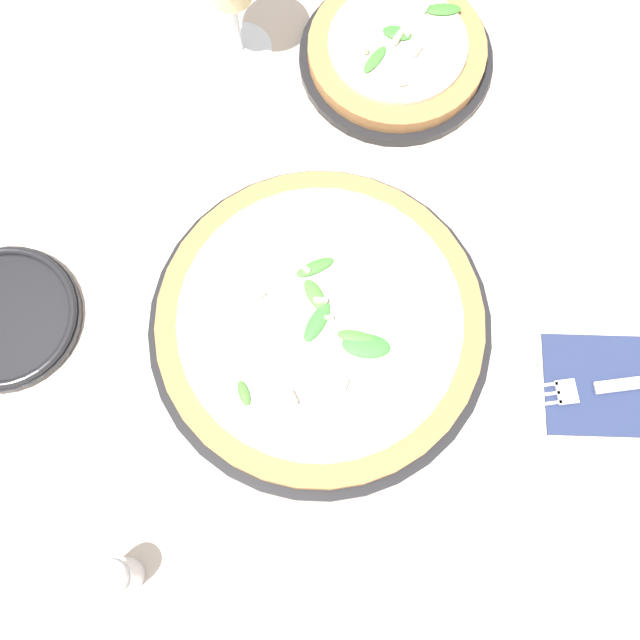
{
  "coord_description": "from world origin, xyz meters",
  "views": [
    {
      "loc": [
        0.04,
        0.17,
        0.72
      ],
      "look_at": [
        -0.01,
        -0.03,
        0.03
      ],
      "focal_mm": 42.0,
      "sensor_mm": 36.0,
      "label": 1
    }
  ],
  "objects_px": {
    "fork": "(619,385)",
    "pizza_personal_side": "(396,53)",
    "pizza_arugula_main": "(320,324)",
    "side_plate_white": "(4,317)",
    "shaker_pepper": "(119,577)"
  },
  "relations": [
    {
      "from": "pizza_arugula_main",
      "to": "side_plate_white",
      "type": "distance_m",
      "value": 0.31
    },
    {
      "from": "pizza_personal_side",
      "to": "pizza_arugula_main",
      "type": "bearing_deg",
      "value": 60.32
    },
    {
      "from": "pizza_personal_side",
      "to": "shaker_pepper",
      "type": "relative_size",
      "value": 3.22
    },
    {
      "from": "fork",
      "to": "side_plate_white",
      "type": "xyz_separation_m",
      "value": [
        0.57,
        -0.22,
        0.0
      ]
    },
    {
      "from": "fork",
      "to": "shaker_pepper",
      "type": "distance_m",
      "value": 0.5
    },
    {
      "from": "shaker_pepper",
      "to": "pizza_arugula_main",
      "type": "bearing_deg",
      "value": -141.4
    },
    {
      "from": "side_plate_white",
      "to": "shaker_pepper",
      "type": "xyz_separation_m",
      "value": [
        -0.07,
        0.27,
        0.02
      ]
    },
    {
      "from": "pizza_arugula_main",
      "to": "fork",
      "type": "relative_size",
      "value": 1.8
    },
    {
      "from": "fork",
      "to": "pizza_personal_side",
      "type": "bearing_deg",
      "value": -68.15
    },
    {
      "from": "fork",
      "to": "shaker_pepper",
      "type": "height_order",
      "value": "shaker_pepper"
    },
    {
      "from": "side_plate_white",
      "to": "fork",
      "type": "bearing_deg",
      "value": 158.96
    },
    {
      "from": "pizza_personal_side",
      "to": "fork",
      "type": "xyz_separation_m",
      "value": [
        -0.11,
        0.41,
        -0.01
      ]
    },
    {
      "from": "fork",
      "to": "shaker_pepper",
      "type": "relative_size",
      "value": 2.83
    },
    {
      "from": "shaker_pepper",
      "to": "side_plate_white",
      "type": "bearing_deg",
      "value": -74.86
    },
    {
      "from": "pizza_arugula_main",
      "to": "side_plate_white",
      "type": "relative_size",
      "value": 2.24
    }
  ]
}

